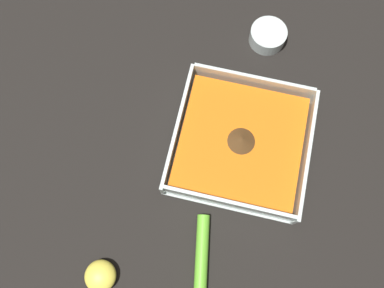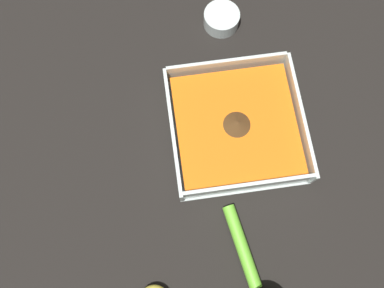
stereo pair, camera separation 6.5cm
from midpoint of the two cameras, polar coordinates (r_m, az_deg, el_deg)
ground_plane at (r=0.69m, az=10.70°, el=-1.08°), size 4.00×4.00×0.00m
square_dish at (r=0.67m, az=10.12°, el=-0.19°), size 0.23×0.23×0.05m
spice_bowl at (r=0.77m, az=14.04°, el=15.26°), size 0.07×0.07×0.03m
lemon_half at (r=0.65m, az=-10.92°, el=-19.66°), size 0.05×0.05×0.03m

